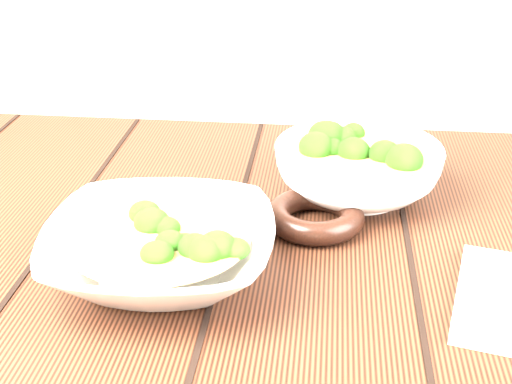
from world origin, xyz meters
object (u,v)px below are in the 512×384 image
at_px(soup_bowl_front, 160,248).
at_px(trivet, 315,216).
at_px(table, 244,344).
at_px(soup_bowl_back, 358,168).

height_order(soup_bowl_front, trivet, soup_bowl_front).
xyz_separation_m(table, soup_bowl_back, (0.12, 0.16, 0.16)).
distance_m(table, trivet, 0.17).
distance_m(soup_bowl_front, trivet, 0.20).
bearing_deg(soup_bowl_back, trivet, -118.72).
xyz_separation_m(table, trivet, (0.07, 0.07, 0.13)).
xyz_separation_m(soup_bowl_front, trivet, (0.15, 0.12, -0.02)).
height_order(soup_bowl_front, soup_bowl_back, soup_bowl_back).
distance_m(soup_bowl_back, trivet, 0.10).
height_order(table, soup_bowl_back, soup_bowl_back).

